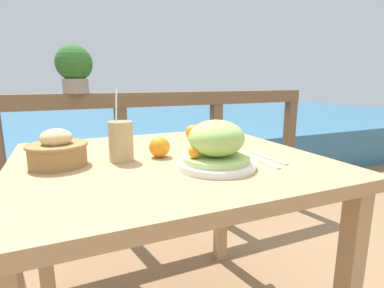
% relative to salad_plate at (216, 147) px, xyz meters
% --- Properties ---
extents(patio_table, '(1.05, 0.96, 0.77)m').
position_rel_salad_plate_xyz_m(patio_table, '(-0.10, 0.19, -0.17)').
color(patio_table, tan).
rests_on(patio_table, ground_plane).
extents(railing_fence, '(2.80, 0.08, 0.97)m').
position_rel_salad_plate_xyz_m(railing_fence, '(-0.10, 1.09, -0.17)').
color(railing_fence, brown).
rests_on(railing_fence, ground_plane).
extents(sea_backdrop, '(12.00, 4.00, 0.47)m').
position_rel_salad_plate_xyz_m(sea_backdrop, '(-0.10, 3.59, -0.61)').
color(sea_backdrop, teal).
rests_on(sea_backdrop, ground_plane).
extents(salad_plate, '(0.25, 0.25, 0.15)m').
position_rel_salad_plate_xyz_m(salad_plate, '(0.00, 0.00, 0.00)').
color(salad_plate, white).
rests_on(salad_plate, patio_table).
extents(drink_glass, '(0.08, 0.08, 0.24)m').
position_rel_salad_plate_xyz_m(drink_glass, '(-0.26, 0.20, 0.00)').
color(drink_glass, tan).
rests_on(drink_glass, patio_table).
extents(bread_basket, '(0.19, 0.19, 0.12)m').
position_rel_salad_plate_xyz_m(bread_basket, '(-0.46, 0.22, -0.02)').
color(bread_basket, olive).
rests_on(bread_basket, patio_table).
extents(potted_plant, '(0.21, 0.21, 0.28)m').
position_rel_salad_plate_xyz_m(potted_plant, '(-0.35, 1.09, 0.28)').
color(potted_plant, gray).
rests_on(potted_plant, railing_fence).
extents(fork, '(0.03, 0.18, 0.00)m').
position_rel_salad_plate_xyz_m(fork, '(0.18, -0.01, -0.06)').
color(fork, silver).
rests_on(fork, patio_table).
extents(knife, '(0.02, 0.18, 0.00)m').
position_rel_salad_plate_xyz_m(knife, '(0.22, 0.02, -0.06)').
color(knife, silver).
rests_on(knife, patio_table).
extents(orange_near_basket, '(0.07, 0.07, 0.07)m').
position_rel_salad_plate_xyz_m(orange_near_basket, '(0.12, 0.45, -0.03)').
color(orange_near_basket, orange).
rests_on(orange_near_basket, patio_table).
extents(orange_near_glass, '(0.08, 0.08, 0.08)m').
position_rel_salad_plate_xyz_m(orange_near_glass, '(-0.12, 0.20, -0.03)').
color(orange_near_glass, orange).
rests_on(orange_near_glass, patio_table).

